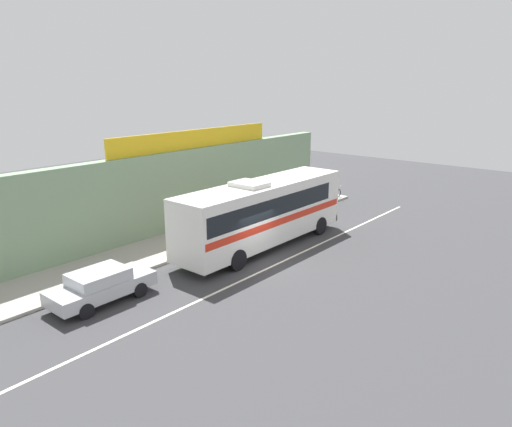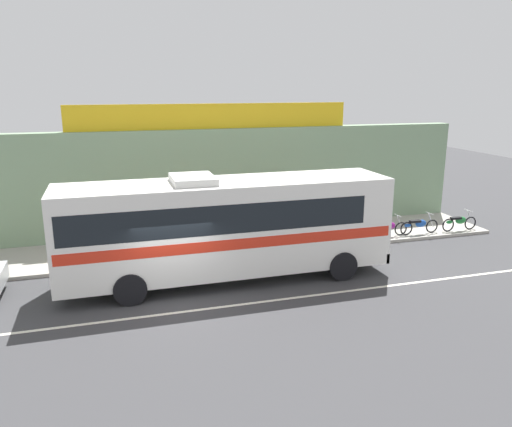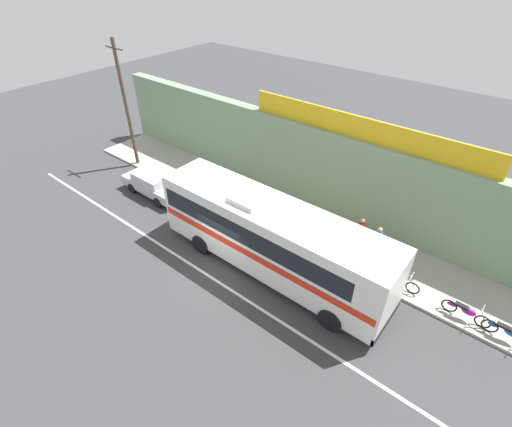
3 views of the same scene
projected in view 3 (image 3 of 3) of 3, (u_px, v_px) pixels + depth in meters
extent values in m
plane|color=#3A3A3D|center=(219.00, 266.00, 17.98)|extent=(70.00, 70.00, 0.00)
cube|color=#A8A399|center=(283.00, 215.00, 21.21)|extent=(30.00, 3.60, 0.14)
cube|color=gray|center=(306.00, 164.00, 21.19)|extent=(30.00, 0.70, 4.80)
cube|color=gold|center=(362.00, 128.00, 17.98)|extent=(12.63, 0.12, 1.10)
cube|color=silver|center=(208.00, 275.00, 17.48)|extent=(30.00, 0.14, 0.01)
cube|color=white|center=(272.00, 237.00, 16.64)|extent=(11.36, 2.52, 3.10)
cube|color=black|center=(264.00, 223.00, 16.55)|extent=(9.99, 2.54, 0.96)
cube|color=red|center=(271.00, 242.00, 16.82)|extent=(11.13, 2.54, 0.36)
cube|color=black|center=(397.00, 290.00, 13.51)|extent=(0.04, 2.27, 1.40)
cube|color=black|center=(386.00, 322.00, 14.59)|extent=(0.12, 2.52, 0.36)
cube|color=silver|center=(252.00, 197.00, 16.23)|extent=(1.40, 1.77, 0.24)
cylinder|color=black|center=(358.00, 285.00, 16.28)|extent=(1.04, 0.32, 1.04)
cylinder|color=black|center=(331.00, 319.00, 14.81)|extent=(1.04, 0.32, 1.04)
cylinder|color=black|center=(233.00, 221.00, 19.97)|extent=(1.04, 0.32, 1.04)
cylinder|color=black|center=(202.00, 244.00, 18.50)|extent=(1.04, 0.32, 1.04)
cube|color=#B7BABF|center=(155.00, 185.00, 22.76)|extent=(4.31, 1.74, 0.56)
cube|color=#B7BABF|center=(153.00, 177.00, 22.51)|extent=(2.24, 1.56, 0.48)
cube|color=black|center=(162.00, 182.00, 22.11)|extent=(0.21, 1.46, 0.34)
cylinder|color=black|center=(180.00, 191.00, 22.82)|extent=(0.62, 0.20, 0.62)
cylinder|color=black|center=(158.00, 202.00, 21.79)|extent=(0.62, 0.20, 0.62)
cylinder|color=black|center=(153.00, 177.00, 24.09)|extent=(0.62, 0.20, 0.62)
cylinder|color=black|center=(132.00, 188.00, 23.06)|extent=(0.62, 0.20, 0.62)
cylinder|color=brown|center=(126.00, 106.00, 23.68)|extent=(0.22, 0.22, 8.08)
cylinder|color=brown|center=(114.00, 48.00, 21.65)|extent=(1.60, 0.10, 0.10)
torus|color=black|center=(483.00, 322.00, 14.80)|extent=(0.62, 0.06, 0.62)
torus|color=black|center=(449.00, 306.00, 15.44)|extent=(0.62, 0.06, 0.62)
cylinder|color=silver|center=(483.00, 316.00, 14.66)|extent=(0.34, 0.04, 0.65)
cylinder|color=silver|center=(483.00, 309.00, 14.52)|extent=(0.03, 0.56, 0.03)
ellipsoid|color=#991E8C|center=(469.00, 311.00, 14.98)|extent=(0.56, 0.22, 0.34)
cube|color=black|center=(462.00, 306.00, 15.06)|extent=(0.52, 0.20, 0.10)
ellipsoid|color=#991E8C|center=(452.00, 304.00, 15.33)|extent=(0.36, 0.14, 0.16)
torus|color=black|center=(412.00, 288.00, 16.23)|extent=(0.62, 0.06, 0.62)
torus|color=black|center=(384.00, 274.00, 16.90)|extent=(0.62, 0.06, 0.62)
cylinder|color=silver|center=(412.00, 282.00, 16.10)|extent=(0.34, 0.04, 0.65)
cylinder|color=silver|center=(412.00, 276.00, 15.96)|extent=(0.03, 0.56, 0.03)
ellipsoid|color=black|center=(400.00, 279.00, 16.42)|extent=(0.56, 0.22, 0.34)
cube|color=black|center=(394.00, 274.00, 16.51)|extent=(0.52, 0.20, 0.10)
ellipsoid|color=black|center=(386.00, 273.00, 16.78)|extent=(0.36, 0.14, 0.16)
torus|color=black|center=(490.00, 326.00, 14.64)|extent=(0.62, 0.06, 0.62)
ellipsoid|color=#1E51B2|center=(512.00, 333.00, 14.16)|extent=(0.56, 0.22, 0.34)
cube|color=black|center=(505.00, 327.00, 14.24)|extent=(0.52, 0.20, 0.10)
ellipsoid|color=#1E51B2|center=(493.00, 324.00, 14.52)|extent=(0.36, 0.14, 0.16)
cylinder|color=brown|center=(376.00, 248.00, 18.18)|extent=(0.13, 0.13, 0.84)
cylinder|color=brown|center=(375.00, 250.00, 18.07)|extent=(0.13, 0.13, 0.84)
cylinder|color=#23519E|center=(378.00, 237.00, 17.70)|extent=(0.30, 0.30, 0.63)
sphere|color=tan|center=(380.00, 230.00, 17.43)|extent=(0.23, 0.23, 0.23)
cylinder|color=#23519E|center=(380.00, 235.00, 17.80)|extent=(0.08, 0.08, 0.58)
cylinder|color=#23519E|center=(377.00, 239.00, 17.55)|extent=(0.08, 0.08, 0.58)
cylinder|color=navy|center=(360.00, 239.00, 18.75)|extent=(0.13, 0.13, 0.82)
cylinder|color=navy|center=(358.00, 241.00, 18.64)|extent=(0.13, 0.13, 0.82)
cylinder|color=red|center=(361.00, 228.00, 18.27)|extent=(0.30, 0.30, 0.62)
sphere|color=#A37556|center=(363.00, 221.00, 18.01)|extent=(0.22, 0.22, 0.22)
cylinder|color=red|center=(363.00, 226.00, 18.38)|extent=(0.08, 0.08, 0.57)
cylinder|color=red|center=(360.00, 230.00, 18.13)|extent=(0.08, 0.08, 0.57)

